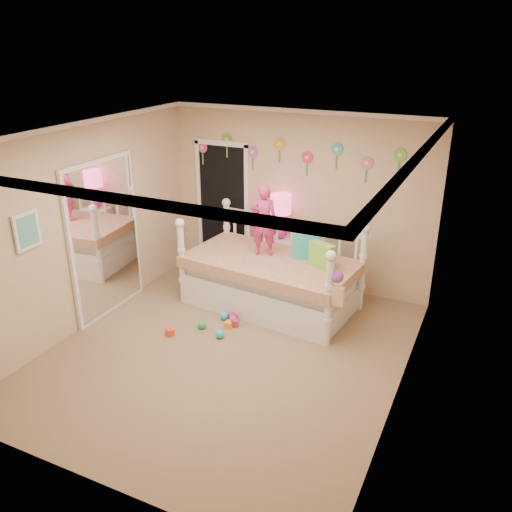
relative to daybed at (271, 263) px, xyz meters
The scene contains 18 objects.
floor 1.49m from the daybed, 88.93° to the right, with size 4.00×4.50×0.01m, color #7F684C.
ceiling 2.38m from the daybed, 88.93° to the right, with size 4.00×4.50×0.01m, color white.
back_wall 1.12m from the daybed, 88.41° to the left, with size 4.00×0.01×2.60m, color tan.
left_wall 2.48m from the daybed, 145.66° to the right, with size 0.01×4.50×2.60m, color tan.
right_wall 2.52m from the daybed, 33.67° to the right, with size 0.01×4.50×2.60m, color tan.
crown_molding 2.36m from the daybed, 88.93° to the right, with size 4.00×4.50×0.06m, color white, non-canonical shape.
daybed is the anchor object (origin of this frame).
pillow_turquoise 0.54m from the daybed, 26.91° to the left, with size 0.37×0.13×0.37m, color #25A4BC.
pillow_lime 0.76m from the daybed, ahead, with size 0.36×0.13×0.34m, color #7FC93D.
child 0.60m from the daybed, 148.23° to the left, with size 0.36×0.24×0.99m, color #D7307C.
nightstand 0.79m from the daybed, 103.17° to the left, with size 0.44×0.34×0.73m, color white.
table_lamp 0.92m from the daybed, 103.17° to the left, with size 0.30×0.30×0.67m.
closet_doorway 1.56m from the daybed, 144.12° to the left, with size 0.90×0.04×2.07m, color black.
flower_decals 1.58m from the daybed, 94.18° to the left, with size 3.40×0.02×0.50m, color #B2668C, non-canonical shape.
mirror_closet 2.24m from the daybed, 151.54° to the right, with size 0.07×1.30×2.10m, color white.
wall_picture 3.11m from the daybed, 130.85° to the right, with size 0.05×0.34×0.42m, color white.
hanging_bag 1.31m from the daybed, 30.52° to the right, with size 0.20×0.16×0.36m, color beige, non-canonical shape.
toy_scatter 1.30m from the daybed, 119.33° to the right, with size 0.80×1.30×0.11m, color #996666, non-canonical shape.
Camera 1 is at (2.65, -4.81, 3.54)m, focal length 37.52 mm.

